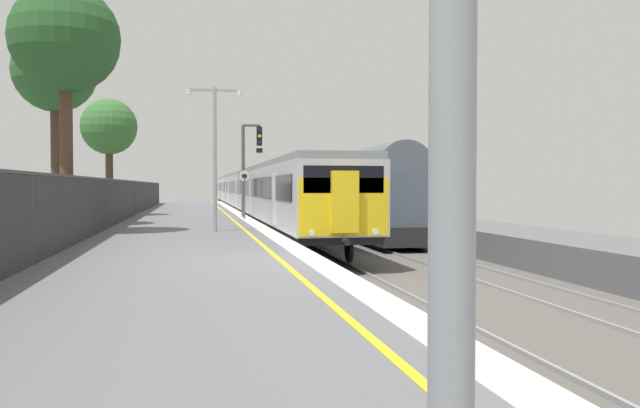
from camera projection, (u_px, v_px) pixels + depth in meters
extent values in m
cube|color=slate|center=(180.00, 286.00, 13.77)|extent=(6.40, 110.00, 1.00)
cube|color=silver|center=(314.00, 259.00, 14.31)|extent=(0.60, 110.00, 0.01)
cube|color=yellow|center=(280.00, 260.00, 14.17)|extent=(0.12, 110.00, 0.01)
cube|color=#56514C|center=(552.00, 300.00, 15.45)|extent=(11.00, 110.00, 0.20)
cube|color=gray|center=(357.00, 301.00, 14.53)|extent=(0.07, 110.00, 0.08)
cube|color=gray|center=(417.00, 299.00, 14.80)|extent=(0.07, 110.00, 0.08)
cube|color=gray|center=(521.00, 295.00, 15.29)|extent=(0.07, 110.00, 0.08)
cube|color=gray|center=(576.00, 293.00, 15.57)|extent=(0.07, 110.00, 0.08)
cube|color=#B7B7BC|center=(291.00, 194.00, 28.99)|extent=(2.80, 20.69, 2.30)
cube|color=black|center=(291.00, 222.00, 29.02)|extent=(2.64, 20.09, 0.25)
cube|color=gray|center=(291.00, 166.00, 28.95)|extent=(2.68, 20.69, 0.24)
cube|color=black|center=(260.00, 187.00, 28.71)|extent=(0.02, 19.09, 0.84)
cube|color=silver|center=(274.00, 199.00, 23.64)|extent=(0.03, 1.10, 1.90)
cube|color=silver|center=(250.00, 195.00, 33.79)|extent=(0.03, 1.10, 1.90)
cylinder|color=black|center=(303.00, 251.00, 21.28)|extent=(0.12, 0.84, 0.84)
cylinder|color=black|center=(349.00, 250.00, 21.58)|extent=(0.12, 0.84, 0.84)
cylinder|color=black|center=(257.00, 224.00, 36.49)|extent=(0.12, 0.84, 0.84)
cylinder|color=black|center=(285.00, 223.00, 36.78)|extent=(0.12, 0.84, 0.84)
cube|color=#B7B7BC|center=(250.00, 191.00, 49.88)|extent=(2.80, 20.69, 2.30)
cube|color=black|center=(250.00, 207.00, 49.91)|extent=(2.64, 20.09, 0.25)
cube|color=gray|center=(250.00, 174.00, 49.84)|extent=(2.68, 20.69, 0.24)
cube|color=black|center=(232.00, 187.00, 49.60)|extent=(0.02, 19.09, 0.84)
cube|color=silver|center=(236.00, 193.00, 44.53)|extent=(0.03, 1.10, 1.90)
cube|color=silver|center=(228.00, 191.00, 54.68)|extent=(0.03, 1.10, 1.90)
cylinder|color=black|center=(249.00, 219.00, 42.18)|extent=(0.12, 0.84, 0.84)
cylinder|color=black|center=(273.00, 218.00, 42.47)|extent=(0.12, 0.84, 0.84)
cylinder|color=black|center=(234.00, 210.00, 57.38)|extent=(0.12, 0.84, 0.84)
cylinder|color=black|center=(252.00, 210.00, 57.68)|extent=(0.12, 0.84, 0.84)
cube|color=#B7B7BC|center=(234.00, 189.00, 70.77)|extent=(2.80, 20.69, 2.30)
cube|color=black|center=(234.00, 201.00, 70.80)|extent=(2.64, 20.09, 0.25)
cube|color=gray|center=(234.00, 178.00, 70.73)|extent=(2.68, 20.69, 0.24)
cube|color=black|center=(221.00, 187.00, 70.49)|extent=(0.02, 19.09, 0.84)
cube|color=silver|center=(223.00, 191.00, 65.42)|extent=(0.03, 1.10, 1.90)
cube|color=silver|center=(219.00, 190.00, 75.58)|extent=(0.03, 1.10, 1.90)
cylinder|color=black|center=(230.00, 208.00, 63.07)|extent=(0.12, 0.84, 0.84)
cylinder|color=black|center=(247.00, 208.00, 63.37)|extent=(0.12, 0.84, 0.84)
cylinder|color=black|center=(223.00, 204.00, 78.27)|extent=(0.12, 0.84, 0.84)
cylinder|color=black|center=(236.00, 204.00, 78.57)|extent=(0.12, 0.84, 0.84)
cube|color=yellow|center=(344.00, 207.00, 18.88)|extent=(2.70, 0.10, 1.70)
cube|color=black|center=(344.00, 179.00, 18.85)|extent=(2.40, 0.08, 0.80)
cube|color=yellow|center=(345.00, 202.00, 18.74)|extent=(0.80, 0.24, 1.80)
cylinder|color=white|center=(312.00, 233.00, 18.66)|extent=(0.18, 0.06, 0.18)
cylinder|color=white|center=(376.00, 232.00, 19.02)|extent=(0.18, 0.06, 0.18)
cylinder|color=black|center=(346.00, 242.00, 18.62)|extent=(0.20, 0.35, 0.20)
cube|color=black|center=(250.00, 171.00, 49.83)|extent=(0.60, 0.90, 0.20)
cube|color=#232326|center=(369.00, 228.00, 31.23)|extent=(2.30, 12.55, 0.79)
cube|color=#4C5666|center=(369.00, 196.00, 31.18)|extent=(2.60, 11.75, 2.26)
cylinder|color=#515660|center=(369.00, 173.00, 31.15)|extent=(2.39, 11.35, 2.39)
cylinder|color=black|center=(378.00, 237.00, 26.88)|extent=(0.12, 0.84, 0.84)
cylinder|color=black|center=(414.00, 237.00, 27.18)|extent=(0.12, 0.84, 0.84)
cylinder|color=black|center=(334.00, 225.00, 35.28)|extent=(0.12, 0.84, 0.84)
cylinder|color=black|center=(362.00, 225.00, 35.57)|extent=(0.12, 0.84, 0.84)
cube|color=#232326|center=(317.00, 215.00, 44.33)|extent=(2.30, 12.55, 0.79)
cube|color=#4C5666|center=(317.00, 193.00, 44.28)|extent=(2.60, 11.75, 2.26)
cylinder|color=#515660|center=(317.00, 177.00, 44.25)|extent=(2.39, 11.35, 2.39)
cylinder|color=black|center=(318.00, 220.00, 39.98)|extent=(0.12, 0.84, 0.84)
cylinder|color=black|center=(342.00, 220.00, 40.28)|extent=(0.12, 0.84, 0.84)
cylinder|color=black|center=(296.00, 214.00, 48.38)|extent=(0.12, 0.84, 0.84)
cylinder|color=black|center=(317.00, 214.00, 48.68)|extent=(0.12, 0.84, 0.84)
cube|color=#232326|center=(289.00, 209.00, 57.43)|extent=(2.30, 12.55, 0.79)
cube|color=#4C5666|center=(289.00, 191.00, 57.38)|extent=(2.60, 11.75, 2.26)
cylinder|color=#515660|center=(289.00, 179.00, 57.35)|extent=(2.39, 11.35, 2.39)
cylinder|color=black|center=(287.00, 212.00, 53.09)|extent=(0.12, 0.84, 0.84)
cylinder|color=black|center=(306.00, 212.00, 53.38)|extent=(0.12, 0.84, 0.84)
cylinder|color=black|center=(274.00, 208.00, 61.48)|extent=(0.12, 0.84, 0.84)
cylinder|color=black|center=(291.00, 208.00, 61.78)|extent=(0.12, 0.84, 0.84)
cylinder|color=#47474C|center=(243.00, 171.00, 33.80)|extent=(0.18, 0.18, 4.79)
cube|color=#47474C|center=(252.00, 126.00, 33.82)|extent=(0.90, 0.12, 0.12)
cube|color=black|center=(259.00, 136.00, 33.91)|extent=(0.28, 0.20, 1.00)
cylinder|color=black|center=(260.00, 130.00, 33.79)|extent=(0.16, 0.04, 0.16)
cylinder|color=yellow|center=(260.00, 136.00, 33.79)|extent=(0.16, 0.04, 0.16)
cylinder|color=black|center=(260.00, 142.00, 33.80)|extent=(0.16, 0.04, 0.16)
cube|color=black|center=(259.00, 150.00, 33.93)|extent=(0.32, 0.16, 0.24)
cylinder|color=#59595B|center=(244.00, 198.00, 31.78)|extent=(0.08, 0.08, 2.06)
cylinder|color=black|center=(244.00, 176.00, 31.74)|extent=(0.59, 0.02, 0.59)
cylinder|color=silver|center=(244.00, 176.00, 31.73)|extent=(0.56, 0.02, 0.56)
cube|color=black|center=(244.00, 176.00, 31.72)|extent=(0.24, 0.01, 0.18)
cylinder|color=#93999E|center=(215.00, 160.00, 23.12)|extent=(0.14, 0.14, 5.14)
cube|color=#93999E|center=(227.00, 91.00, 23.14)|extent=(0.90, 0.08, 0.08)
cylinder|color=silver|center=(240.00, 93.00, 23.22)|extent=(0.20, 0.20, 0.18)
cube|color=#93999E|center=(202.00, 90.00, 22.96)|extent=(0.90, 0.08, 0.08)
cylinder|color=silver|center=(189.00, 92.00, 22.88)|extent=(0.20, 0.20, 0.18)
cube|color=#282B2D|center=(31.00, 219.00, 13.16)|extent=(0.03, 99.00, 1.89)
cube|color=#38383D|center=(30.00, 173.00, 13.14)|extent=(0.06, 99.00, 0.06)
cylinder|color=#38383D|center=(31.00, 219.00, 13.16)|extent=(0.07, 0.07, 1.89)
cylinder|color=#38383D|center=(107.00, 204.00, 24.63)|extent=(0.07, 0.07, 1.89)
cylinder|color=#38383D|center=(134.00, 198.00, 36.10)|extent=(0.07, 0.07, 1.89)
cylinder|color=#38383D|center=(149.00, 195.00, 47.56)|extent=(0.07, 0.07, 1.89)
cylinder|color=#38383D|center=(157.00, 194.00, 59.03)|extent=(0.07, 0.07, 1.89)
cylinder|color=#473323|center=(56.00, 160.00, 26.19)|extent=(0.40, 0.40, 5.37)
sphere|color=#285628|center=(55.00, 70.00, 26.09)|extent=(3.34, 3.34, 3.34)
sphere|color=#285628|center=(62.00, 81.00, 26.23)|extent=(2.10, 2.10, 2.10)
cylinder|color=#473323|center=(109.00, 179.00, 35.35)|extent=(0.40, 0.40, 4.03)
sphere|color=#33662D|center=(109.00, 127.00, 35.27)|extent=(3.03, 3.03, 3.03)
sphere|color=#33662D|center=(105.00, 133.00, 34.84)|extent=(1.75, 1.75, 1.75)
cylinder|color=#473323|center=(66.00, 151.00, 21.88)|extent=(0.44, 0.44, 5.60)
sphere|color=#234C23|center=(65.00, 38.00, 21.77)|extent=(3.64, 3.64, 3.64)
sphere|color=#234C23|center=(67.00, 52.00, 21.78)|extent=(2.48, 2.48, 2.48)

